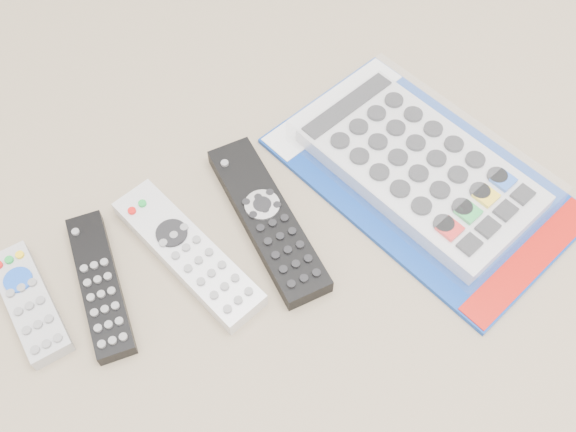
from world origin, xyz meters
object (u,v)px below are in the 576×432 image
remote_silver_dvd (188,253)px  remote_large_black (267,219)px  remote_small_grey (30,303)px  jumbo_remote_packaged (421,166)px  remote_slim_black (100,285)px

remote_silver_dvd → remote_large_black: same height
remote_small_grey → remote_large_black: size_ratio=0.63×
remote_small_grey → remote_large_black: remote_large_black is taller
remote_large_black → jumbo_remote_packaged: bearing=-5.8°
remote_small_grey → remote_slim_black: (0.07, -0.02, -0.00)m
remote_silver_dvd → jumbo_remote_packaged: size_ratio=0.55×
jumbo_remote_packaged → remote_large_black: bearing=157.7°
remote_slim_black → jumbo_remote_packaged: 0.38m
remote_small_grey → remote_silver_dvd: bearing=-11.8°
jumbo_remote_packaged → remote_slim_black: bearing=159.9°
remote_silver_dvd → jumbo_remote_packaged: bearing=-20.7°
remote_slim_black → jumbo_remote_packaged: jumbo_remote_packaged is taller
remote_small_grey → remote_large_black: bearing=-9.3°
remote_slim_black → remote_large_black: bearing=4.1°
remote_silver_dvd → remote_large_black: 0.09m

